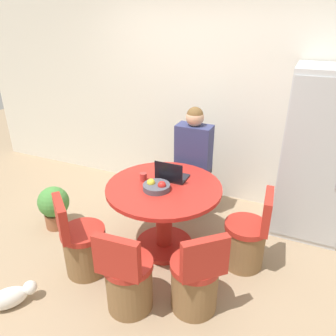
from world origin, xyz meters
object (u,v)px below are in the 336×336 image
(fruit_bowl, at_px, (156,186))
(refrigerator, at_px, (317,156))
(person_seated, at_px, (195,157))
(potted_plant, at_px, (54,205))
(chair_near_right_corner, at_px, (195,282))
(cat, at_px, (11,297))
(chair_near_left_corner, at_px, (83,247))
(dining_table, at_px, (164,206))
(chair_near_camera, at_px, (128,281))
(chair_right_side, at_px, (247,240))
(laptop, at_px, (171,176))

(fruit_bowl, bearing_deg, refrigerator, 37.77)
(person_seated, xyz_separation_m, potted_plant, (-1.33, -0.96, -0.45))
(chair_near_right_corner, bearing_deg, potted_plant, -55.88)
(person_seated, xyz_separation_m, cat, (-0.90, -2.02, -0.64))
(chair_near_left_corner, bearing_deg, cat, 103.00)
(dining_table, height_order, chair_near_camera, chair_near_camera)
(chair_right_side, xyz_separation_m, potted_plant, (-2.13, -0.25, -0.01))
(chair_near_camera, xyz_separation_m, chair_near_left_corner, (-0.60, 0.20, 0.00))
(refrigerator, xyz_separation_m, potted_plant, (-2.63, -1.13, -0.63))
(chair_near_camera, bearing_deg, person_seated, -93.16)
(chair_near_right_corner, height_order, laptop, laptop)
(chair_near_left_corner, relative_size, chair_right_side, 1.00)
(refrigerator, distance_m, chair_near_right_corner, 1.87)
(chair_near_left_corner, relative_size, cat, 2.14)
(chair_near_right_corner, relative_size, fruit_bowl, 3.12)
(dining_table, xyz_separation_m, person_seated, (0.04, 0.79, 0.23))
(chair_right_side, bearing_deg, chair_near_right_corner, -26.66)
(chair_near_left_corner, bearing_deg, chair_right_side, -111.89)
(chair_near_right_corner, distance_m, laptop, 1.07)
(laptop, height_order, fruit_bowl, laptop)
(chair_near_left_corner, bearing_deg, laptop, -84.50)
(chair_near_right_corner, xyz_separation_m, chair_near_left_corner, (-1.11, -0.01, 0.00))
(chair_near_camera, relative_size, fruit_bowl, 3.12)
(chair_right_side, height_order, cat, chair_right_side)
(refrigerator, relative_size, dining_table, 1.60)
(chair_near_right_corner, distance_m, cat, 1.56)
(chair_near_left_corner, bearing_deg, chair_near_camera, -157.68)
(refrigerator, bearing_deg, dining_table, -144.08)
(dining_table, distance_m, chair_near_right_corner, 0.87)
(laptop, xyz_separation_m, cat, (-0.87, -1.39, -0.68))
(chair_near_left_corner, xyz_separation_m, person_seated, (0.58, 1.43, 0.45))
(dining_table, distance_m, potted_plant, 1.33)
(cat, bearing_deg, refrigerator, -7.83)
(chair_near_right_corner, xyz_separation_m, laptop, (-0.55, 0.78, 0.49))
(chair_right_side, bearing_deg, chair_near_camera, -45.79)
(chair_near_right_corner, bearing_deg, cat, -19.00)
(cat, bearing_deg, person_seated, 13.22)
(refrigerator, relative_size, laptop, 6.15)
(refrigerator, relative_size, chair_near_left_corner, 2.23)
(laptop, bearing_deg, chair_near_left_corner, 54.77)
(chair_near_left_corner, height_order, laptop, laptop)
(potted_plant, bearing_deg, dining_table, 7.34)
(refrigerator, relative_size, cat, 4.77)
(person_seated, distance_m, potted_plant, 1.71)
(chair_near_camera, relative_size, chair_near_left_corner, 1.00)
(cat, bearing_deg, potted_plant, 59.55)
(chair_near_camera, distance_m, chair_right_side, 1.20)
(chair_near_right_corner, xyz_separation_m, cat, (-1.42, -0.61, -0.19))
(dining_table, relative_size, fruit_bowl, 4.36)
(refrigerator, distance_m, person_seated, 1.31)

